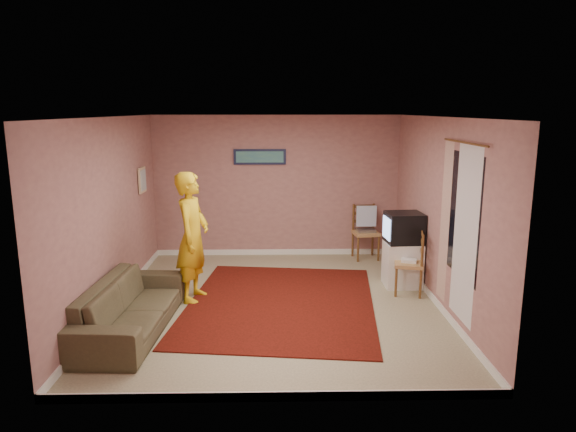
{
  "coord_description": "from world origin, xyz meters",
  "views": [
    {
      "loc": [
        0.02,
        -6.87,
        2.7
      ],
      "look_at": [
        0.18,
        0.6,
        1.14
      ],
      "focal_mm": 32.0,
      "sensor_mm": 36.0,
      "label": 1
    }
  ],
  "objects_px": {
    "chair_b": "(409,256)",
    "sofa": "(131,306)",
    "chair_a": "(366,227)",
    "tv_cabinet": "(402,264)",
    "crt_tv": "(404,228)",
    "person": "(192,237)"
  },
  "relations": [
    {
      "from": "tv_cabinet",
      "to": "crt_tv",
      "type": "relative_size",
      "value": 1.21
    },
    {
      "from": "chair_b",
      "to": "sofa",
      "type": "distance_m",
      "value": 3.96
    },
    {
      "from": "tv_cabinet",
      "to": "sofa",
      "type": "bearing_deg",
      "value": -157.11
    },
    {
      "from": "crt_tv",
      "to": "sofa",
      "type": "xyz_separation_m",
      "value": [
        -3.74,
        -1.58,
        -0.61
      ]
    },
    {
      "from": "chair_a",
      "to": "sofa",
      "type": "relative_size",
      "value": 0.25
    },
    {
      "from": "tv_cabinet",
      "to": "chair_a",
      "type": "xyz_separation_m",
      "value": [
        -0.32,
        1.49,
        0.26
      ]
    },
    {
      "from": "tv_cabinet",
      "to": "person",
      "type": "height_order",
      "value": "person"
    },
    {
      "from": "crt_tv",
      "to": "person",
      "type": "xyz_separation_m",
      "value": [
        -3.13,
        -0.51,
        -0.0
      ]
    },
    {
      "from": "chair_b",
      "to": "sofa",
      "type": "relative_size",
      "value": 0.24
    },
    {
      "from": "chair_a",
      "to": "person",
      "type": "xyz_separation_m",
      "value": [
        -2.82,
        -2.0,
        0.32
      ]
    },
    {
      "from": "crt_tv",
      "to": "tv_cabinet",
      "type": "bearing_deg",
      "value": 0.0
    },
    {
      "from": "chair_b",
      "to": "person",
      "type": "height_order",
      "value": "person"
    },
    {
      "from": "crt_tv",
      "to": "person",
      "type": "relative_size",
      "value": 0.31
    },
    {
      "from": "chair_b",
      "to": "chair_a",
      "type": "bearing_deg",
      "value": -157.13
    },
    {
      "from": "tv_cabinet",
      "to": "chair_a",
      "type": "height_order",
      "value": "chair_a"
    },
    {
      "from": "chair_a",
      "to": "chair_b",
      "type": "xyz_separation_m",
      "value": [
        0.33,
        -1.83,
        -0.02
      ]
    },
    {
      "from": "sofa",
      "to": "person",
      "type": "height_order",
      "value": "person"
    },
    {
      "from": "crt_tv",
      "to": "sofa",
      "type": "bearing_deg",
      "value": -160.84
    },
    {
      "from": "chair_b",
      "to": "person",
      "type": "xyz_separation_m",
      "value": [
        -3.14,
        -0.16,
        0.34
      ]
    },
    {
      "from": "crt_tv",
      "to": "chair_a",
      "type": "relative_size",
      "value": 1.07
    },
    {
      "from": "sofa",
      "to": "person",
      "type": "bearing_deg",
      "value": -26.46
    },
    {
      "from": "sofa",
      "to": "chair_a",
      "type": "bearing_deg",
      "value": -44.91
    }
  ]
}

